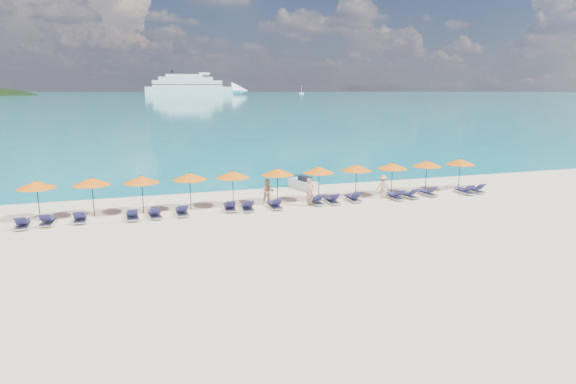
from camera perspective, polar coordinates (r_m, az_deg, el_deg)
name	(u,v)px	position (r m, az deg, el deg)	size (l,w,h in m)	color
ground	(305,225)	(25.93, 2.01, -3.93)	(1400.00, 1400.00, 0.00)	beige
sea	(139,94)	(683.54, -17.26, 11.05)	(1600.00, 1300.00, 0.01)	#1FA9B2
cruise_ship	(198,87)	(580.93, -10.58, 12.12)	(119.26, 26.64, 32.93)	white
sailboat_near	(236,93)	(612.17, -6.14, 11.55)	(5.80, 1.93, 10.63)	white
sailboat_far	(301,93)	(658.10, 1.61, 11.66)	(6.34, 2.11, 11.63)	white
jetski	(303,184)	(35.12, 1.84, 1.00)	(1.64, 2.78, 0.93)	silver
beachgoer_a	(310,192)	(29.88, 2.60, -0.02)	(0.65, 0.42, 1.77)	tan
beachgoer_b	(268,192)	(30.29, -2.37, 0.03)	(0.80, 0.46, 1.64)	tan
beachgoer_c	(383,187)	(32.57, 11.16, 0.61)	(1.02, 0.47, 1.58)	tan
umbrella_0	(36,185)	(29.80, -27.65, 0.78)	(2.10, 2.10, 2.28)	black
umbrella_1	(91,181)	(29.50, -22.27, 1.16)	(2.10, 2.10, 2.28)	black
umbrella_2	(142,179)	(29.20, -16.97, 1.44)	(2.10, 2.10, 2.28)	black
umbrella_3	(190,176)	(29.47, -11.58, 1.82)	(2.10, 2.10, 2.28)	black
umbrella_4	(233,174)	(29.74, -6.58, 2.08)	(2.10, 2.10, 2.28)	black
umbrella_5	(278,172)	(30.51, -1.25, 2.41)	(2.10, 2.10, 2.28)	black
umbrella_6	(319,170)	(31.31, 3.70, 2.64)	(2.10, 2.10, 2.28)	black
umbrella_7	(356,168)	(32.42, 8.12, 2.88)	(2.10, 2.10, 2.28)	black
umbrella_8	(393,166)	(33.61, 12.29, 3.05)	(2.10, 2.10, 2.28)	black
umbrella_9	(427,164)	(35.23, 16.13, 3.25)	(2.10, 2.10, 2.28)	black
umbrella_10	(460,162)	(36.86, 19.74, 3.40)	(2.10, 2.10, 2.28)	black
lounger_0	(23,224)	(28.91, -28.93, -3.30)	(0.71, 1.73, 0.66)	silver
lounger_1	(48,221)	(28.95, -26.57, -3.04)	(0.76, 1.75, 0.66)	silver
lounger_2	(80,218)	(28.79, -23.42, -2.83)	(0.66, 1.72, 0.66)	silver
lounger_3	(132,215)	(28.33, -17.96, -2.64)	(0.73, 1.74, 0.66)	silver
lounger_4	(155,214)	(28.33, -15.52, -2.49)	(0.79, 1.75, 0.66)	silver
lounger_5	(182,211)	(28.52, -12.46, -2.23)	(0.66, 1.72, 0.66)	silver
lounger_6	(230,207)	(29.08, -6.90, -1.75)	(0.79, 1.75, 0.66)	silver
lounger_7	(248,207)	(28.99, -4.82, -1.74)	(0.77, 1.75, 0.66)	silver
lounger_8	(275,205)	(29.41, -1.57, -1.51)	(0.65, 1.71, 0.66)	silver
lounger_9	(315,201)	(30.49, 3.26, -1.03)	(0.63, 1.70, 0.66)	silver
lounger_10	(332,200)	(30.85, 5.21, -0.90)	(0.72, 1.73, 0.66)	silver
lounger_11	(353,198)	(31.59, 7.75, -0.65)	(0.71, 1.73, 0.66)	silver
lounger_12	(395,196)	(32.59, 12.57, -0.44)	(0.69, 1.72, 0.66)	silver
lounger_13	(409,195)	(33.18, 14.10, -0.29)	(0.79, 1.76, 0.66)	silver
lounger_14	(427,192)	(34.27, 16.20, -0.02)	(0.68, 1.72, 0.66)	silver
lounger_15	(465,190)	(35.65, 20.19, 0.17)	(0.67, 1.72, 0.66)	silver
lounger_16	(476,189)	(36.34, 21.35, 0.30)	(0.75, 1.74, 0.66)	silver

